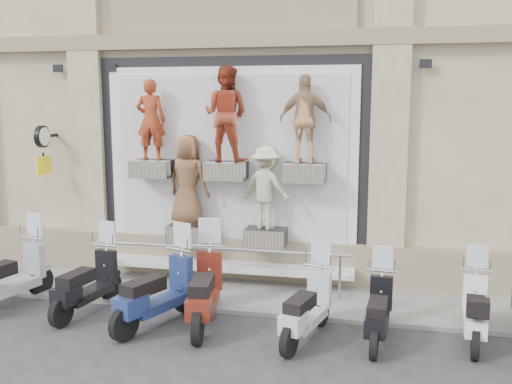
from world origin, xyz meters
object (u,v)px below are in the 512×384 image
(guard_rail, at_px, (219,271))
(scooter_c, at_px, (8,264))
(clock_sign_bracket, at_px, (43,144))
(scooter_f, at_px, (204,277))
(scooter_e, at_px, (156,278))
(scooter_g, at_px, (307,295))
(scooter_h, at_px, (379,299))
(scooter_i, at_px, (476,298))
(scooter_d, at_px, (86,271))

(guard_rail, relative_size, scooter_c, 2.55)
(clock_sign_bracket, height_order, scooter_f, clock_sign_bracket)
(scooter_c, bearing_deg, scooter_e, 8.66)
(clock_sign_bracket, relative_size, scooter_g, 0.56)
(scooter_h, bearing_deg, scooter_i, 16.31)
(scooter_i, bearing_deg, scooter_h, -160.93)
(scooter_d, xyz_separation_m, scooter_f, (2.18, -0.11, 0.08))
(guard_rail, bearing_deg, scooter_h, -28.22)
(guard_rail, xyz_separation_m, scooter_c, (-3.48, -1.49, 0.34))
(clock_sign_bracket, height_order, scooter_g, clock_sign_bracket)
(scooter_e, xyz_separation_m, scooter_f, (0.77, 0.18, 0.03))
(scooter_d, bearing_deg, scooter_e, -2.23)
(scooter_e, bearing_deg, scooter_d, -169.83)
(scooter_d, distance_m, scooter_f, 2.18)
(clock_sign_bracket, distance_m, scooter_d, 3.39)
(scooter_i, bearing_deg, guard_rail, 170.81)
(scooter_h, height_order, scooter_i, scooter_i)
(guard_rail, height_order, scooter_g, scooter_g)
(scooter_f, bearing_deg, clock_sign_bracket, 144.86)
(scooter_c, relative_size, scooter_g, 1.10)
(guard_rail, height_order, scooter_c, scooter_c)
(scooter_c, xyz_separation_m, scooter_f, (3.68, -0.06, 0.03))
(guard_rail, bearing_deg, scooter_f, -82.68)
(clock_sign_bracket, bearing_deg, scooter_d, -44.82)
(scooter_c, distance_m, scooter_h, 6.48)
(scooter_e, distance_m, scooter_g, 2.49)
(scooter_d, bearing_deg, scooter_c, -168.69)
(guard_rail, height_order, scooter_i, scooter_i)
(scooter_g, height_order, scooter_h, scooter_g)
(scooter_d, bearing_deg, guard_rail, 45.31)
(scooter_g, xyz_separation_m, scooter_i, (2.53, 0.48, -0.03))
(scooter_d, relative_size, scooter_e, 0.94)
(scooter_h, relative_size, scooter_i, 0.98)
(guard_rail, relative_size, scooter_d, 2.69)
(scooter_c, relative_size, scooter_d, 1.06)
(guard_rail, xyz_separation_m, scooter_g, (1.92, -1.78, 0.27))
(guard_rail, distance_m, scooter_d, 2.47)
(clock_sign_bracket, distance_m, scooter_e, 4.46)
(scooter_f, bearing_deg, scooter_g, -16.70)
(scooter_e, relative_size, scooter_i, 1.16)
(clock_sign_bracket, height_order, scooter_c, clock_sign_bracket)
(scooter_e, bearing_deg, scooter_i, 26.53)
(clock_sign_bracket, relative_size, scooter_d, 0.54)
(guard_rail, distance_m, scooter_f, 1.61)
(scooter_e, bearing_deg, scooter_c, -162.92)
(guard_rail, relative_size, scooter_e, 2.52)
(clock_sign_bracket, distance_m, scooter_h, 7.51)
(scooter_g, relative_size, scooter_i, 1.04)
(guard_rail, relative_size, scooter_g, 2.80)
(clock_sign_bracket, bearing_deg, guard_rail, -6.84)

